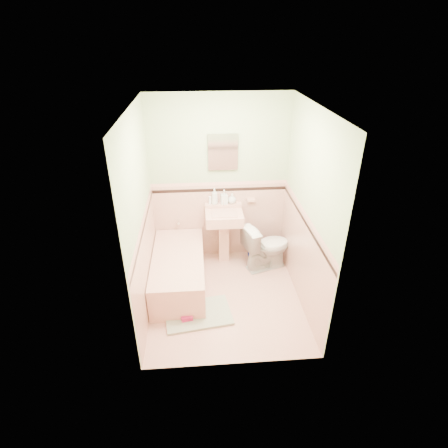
{
  "coord_description": "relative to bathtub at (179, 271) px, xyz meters",
  "views": [
    {
      "loc": [
        -0.32,
        -3.76,
        3.21
      ],
      "look_at": [
        0.0,
        0.25,
        1.0
      ],
      "focal_mm": 28.58,
      "sensor_mm": 36.0,
      "label": 1
    }
  ],
  "objects": [
    {
      "name": "soap_bottle_left",
      "position": [
        0.55,
        0.71,
        0.82
      ],
      "size": [
        0.12,
        0.12,
        0.25
      ],
      "primitive_type": "imported",
      "rotation": [
        0.0,
        0.0,
        -0.3
      ],
      "color": "#B2B2B2",
      "rests_on": "sink"
    },
    {
      "name": "wainscot_left",
      "position": [
        -0.36,
        -0.33,
        0.38
      ],
      "size": [
        0.0,
        2.2,
        2.2
      ],
      "primitive_type": "plane",
      "rotation": [
        1.57,
        0.0,
        1.57
      ],
      "color": "beige",
      "rests_on": "ground"
    },
    {
      "name": "cap_left",
      "position": [
        -0.35,
        -0.33,
        1.0
      ],
      "size": [
        0.0,
        2.2,
        2.2
      ],
      "primitive_type": "plane",
      "rotation": [
        1.57,
        0.0,
        1.57
      ],
      "color": "#E7A698",
      "rests_on": "ground"
    },
    {
      "name": "shoe",
      "position": [
        0.12,
        -0.76,
        -0.16
      ],
      "size": [
        0.15,
        0.09,
        0.06
      ],
      "primitive_type": "cube",
      "rotation": [
        0.0,
        0.0,
        0.2
      ],
      "color": "#BF1E59",
      "rests_on": "bath_mat"
    },
    {
      "name": "cap_back",
      "position": [
        0.63,
        0.75,
        0.99
      ],
      "size": [
        2.0,
        0.0,
        2.0
      ],
      "primitive_type": "plane",
      "rotation": [
        1.57,
        0.0,
        0.0
      ],
      "color": "#E7A698",
      "rests_on": "ground"
    },
    {
      "name": "medicine_cabinet",
      "position": [
        0.68,
        0.74,
        1.47
      ],
      "size": [
        0.38,
        0.04,
        0.48
      ],
      "primitive_type": "cube",
      "color": "white",
      "rests_on": "wall_back"
    },
    {
      "name": "tub_faucet",
      "position": [
        0.0,
        0.72,
        0.41
      ],
      "size": [
        0.04,
        0.12,
        0.04
      ],
      "primitive_type": "cylinder",
      "rotation": [
        1.57,
        0.0,
        0.0
      ],
      "color": "silver",
      "rests_on": "wall_back"
    },
    {
      "name": "soap_bottle_right",
      "position": [
        0.81,
        0.71,
        0.77
      ],
      "size": [
        0.16,
        0.16,
        0.16
      ],
      "primitive_type": "imported",
      "rotation": [
        0.0,
        0.0,
        0.39
      ],
      "color": "#B2B2B2",
      "rests_on": "sink"
    },
    {
      "name": "accent_back",
      "position": [
        0.63,
        0.75,
        0.9
      ],
      "size": [
        2.0,
        0.0,
        2.0
      ],
      "primitive_type": "plane",
      "rotation": [
        1.57,
        0.0,
        0.0
      ],
      "color": "black",
      "rests_on": "ground"
    },
    {
      "name": "sink_faucet",
      "position": [
        0.68,
        0.67,
        0.72
      ],
      "size": [
        0.02,
        0.02,
        0.1
      ],
      "primitive_type": "cylinder",
      "color": "silver",
      "rests_on": "sink"
    },
    {
      "name": "bath_mat",
      "position": [
        0.25,
        -0.65,
        -0.21
      ],
      "size": [
        0.89,
        0.66,
        0.03
      ],
      "primitive_type": "cube",
      "rotation": [
        0.0,
        0.0,
        0.14
      ],
      "color": "#9DAA8D",
      "rests_on": "floor"
    },
    {
      "name": "wainscot_front",
      "position": [
        0.63,
        -1.42,
        0.38
      ],
      "size": [
        2.0,
        0.0,
        2.0
      ],
      "primitive_type": "plane",
      "rotation": [
        -1.57,
        0.0,
        0.0
      ],
      "color": "beige",
      "rests_on": "ground"
    },
    {
      "name": "accent_right",
      "position": [
        1.61,
        -0.33,
        0.89
      ],
      "size": [
        0.0,
        2.2,
        2.2
      ],
      "primitive_type": "plane",
      "rotation": [
        1.57,
        0.0,
        -1.57
      ],
      "color": "black",
      "rests_on": "ground"
    },
    {
      "name": "sink",
      "position": [
        0.68,
        0.53,
        0.2
      ],
      "size": [
        0.55,
        0.48,
        0.86
      ],
      "primitive_type": null,
      "color": "#E2A591",
      "rests_on": "floor"
    },
    {
      "name": "toilet",
      "position": [
        1.3,
        0.34,
        0.14
      ],
      "size": [
        0.8,
        0.61,
        0.72
      ],
      "primitive_type": "imported",
      "rotation": [
        0.0,
        0.0,
        1.89
      ],
      "color": "white",
      "rests_on": "floor"
    },
    {
      "name": "wall_right",
      "position": [
        1.63,
        -0.33,
        1.02
      ],
      "size": [
        0.0,
        2.5,
        2.5
      ],
      "primitive_type": "plane",
      "rotation": [
        1.57,
        0.0,
        -1.57
      ],
      "color": "beige",
      "rests_on": "ground"
    },
    {
      "name": "wall_left",
      "position": [
        -0.37,
        -0.33,
        1.02
      ],
      "size": [
        0.0,
        2.5,
        2.5
      ],
      "primitive_type": "plane",
      "rotation": [
        1.57,
        0.0,
        1.57
      ],
      "color": "beige",
      "rests_on": "ground"
    },
    {
      "name": "ceiling",
      "position": [
        0.63,
        -0.33,
        2.27
      ],
      "size": [
        2.2,
        2.2,
        0.0
      ],
      "primitive_type": "plane",
      "rotation": [
        3.14,
        0.0,
        0.0
      ],
      "color": "white",
      "rests_on": "ground"
    },
    {
      "name": "wainscot_right",
      "position": [
        1.62,
        -0.33,
        0.38
      ],
      "size": [
        0.0,
        2.2,
        2.2
      ],
      "primitive_type": "plane",
      "rotation": [
        1.57,
        0.0,
        -1.57
      ],
      "color": "beige",
      "rests_on": "ground"
    },
    {
      "name": "bathtub",
      "position": [
        0.0,
        0.0,
        0.0
      ],
      "size": [
        0.7,
        1.5,
        0.45
      ],
      "primitive_type": "cube",
      "color": "#E2A591",
      "rests_on": "floor"
    },
    {
      "name": "bucket",
      "position": [
        1.16,
        0.57,
        -0.11
      ],
      "size": [
        0.24,
        0.24,
        0.23
      ],
      "primitive_type": null,
      "rotation": [
        0.0,
        0.0,
        -0.03
      ],
      "color": "#061B8E",
      "rests_on": "floor"
    },
    {
      "name": "cap_right",
      "position": [
        1.61,
        -0.33,
        1.0
      ],
      "size": [
        0.0,
        2.2,
        2.2
      ],
      "primitive_type": "plane",
      "rotation": [
        1.57,
        0.0,
        -1.57
      ],
      "color": "#E7A698",
      "rests_on": "ground"
    },
    {
      "name": "accent_front",
      "position": [
        0.63,
        -1.41,
        0.9
      ],
      "size": [
        2.0,
        0.0,
        2.0
      ],
      "primitive_type": "plane",
      "rotation": [
        -1.57,
        0.0,
        0.0
      ],
      "color": "black",
      "rests_on": "ground"
    },
    {
      "name": "wainscot_back",
      "position": [
        0.63,
        0.76,
        0.38
      ],
      "size": [
        2.0,
        0.0,
        2.0
      ],
      "primitive_type": "plane",
      "rotation": [
        1.57,
        0.0,
        0.0
      ],
      "color": "beige",
      "rests_on": "ground"
    },
    {
      "name": "wall_front",
      "position": [
        0.63,
        -1.43,
        1.02
      ],
      "size": [
        2.5,
        0.0,
        2.5
      ],
      "primitive_type": "plane",
      "rotation": [
        -1.57,
        0.0,
        0.0
      ],
      "color": "beige",
      "rests_on": "ground"
    },
    {
      "name": "floor",
      "position": [
        0.63,
        -0.33,
        -0.23
      ],
      "size": [
        2.2,
        2.2,
        0.0
      ],
      "primitive_type": "plane",
      "color": "#E7AB97",
      "rests_on": "ground"
    },
    {
      "name": "accent_left",
      "position": [
        -0.35,
        -0.33,
        0.89
      ],
      "size": [
        0.0,
        2.2,
        2.2
      ],
      "primitive_type": "plane",
      "rotation": [
        1.57,
        0.0,
        1.57
      ],
      "color": "black",
      "rests_on": "ground"
    },
    {
      "name": "soap_bottle_mid",
      "position": [
        0.7,
        0.71,
        0.8
      ],
      "size": [
        0.11,
        0.11,
        0.22
      ],
      "primitive_type": "imported",
      "rotation": [
        0.0,
        0.0,
        0.12
      ],
      "color": "#B2B2B2",
      "rests_on": "sink"
    },
    {
      "name": "tube",
      "position": [
        0.48,
        0.71,
        0.75
      ],
      "size": [
        0.04,
        0.04,
        0.12
      ],
      "primitive_type": "cylinder",
      "rotation": [
        0.0,
        0.0,
        0.23
      ],
      "color": "white",
      "rests_on": "sink"
    },
    {
      "name": "wall_back",
      "position": [
        0.63,
        0.77,
        1.02
      ],
      "size": [
        2.5,
        0.0,
        2.5
      ],
      "primitive_type": "plane",
      "rotation": [
        1.57,
        0.0,
        0.0
      ],
      "color": "beige",
      "rests_on": "ground"
    },
    {
      "name": "soap_dish",
      "position": [
        1.1,
        0.73,
        0.72
      ],
      "size": [
        0.12,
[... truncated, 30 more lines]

